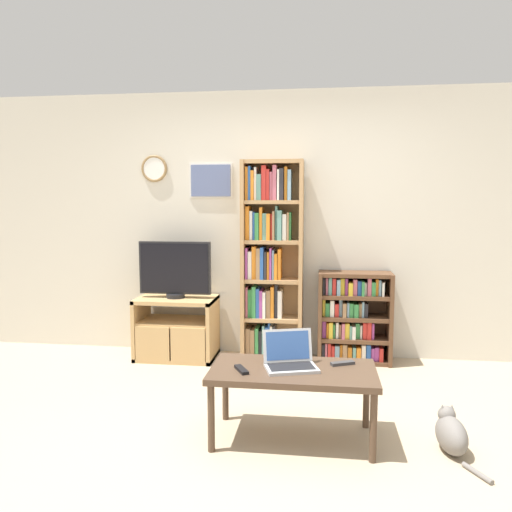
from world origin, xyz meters
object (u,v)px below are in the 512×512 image
remote_near_laptop (343,363)px  cat (451,433)px  remote_far_from_laptop (241,370)px  bookshelf_short (352,318)px  bookshelf_tall (269,258)px  laptop (290,358)px  tv_stand (176,328)px  television (175,270)px  coffee_table (293,376)px

remote_near_laptop → cat: 0.77m
remote_far_from_laptop → bookshelf_short: bearing=36.8°
bookshelf_tall → remote_far_from_laptop: (0.01, -1.76, -0.51)m
bookshelf_short → remote_far_from_laptop: bearing=-114.4°
remote_far_from_laptop → cat: (1.30, 0.05, -0.36)m
laptop → remote_far_from_laptop: bearing=-176.1°
laptop → remote_far_from_laptop: (-0.30, -0.11, -0.05)m
tv_stand → remote_near_laptop: (1.54, -1.41, 0.18)m
bookshelf_tall → bookshelf_short: size_ratio=2.22×
television → bookshelf_short: size_ratio=0.81×
television → bookshelf_short: television is taller
bookshelf_short → laptop: bookshelf_short is taller
laptop → remote_near_laptop: size_ratio=2.33×
bookshelf_short → coffee_table: bearing=-105.8°
coffee_table → laptop: laptop is taller
remote_far_from_laptop → bookshelf_tall: bearing=61.5°
remote_near_laptop → bookshelf_tall: bearing=178.4°
tv_stand → remote_near_laptop: tv_stand is taller
tv_stand → remote_near_laptop: size_ratio=4.64×
cat → remote_near_laptop: bearing=159.6°
coffee_table → bookshelf_short: bearing=74.2°
television → remote_far_from_laptop: size_ratio=4.35×
television → remote_near_laptop: 2.14m
cat → bookshelf_tall: bearing=120.4°
bookshelf_tall → bookshelf_short: 0.98m
tv_stand → bookshelf_tall: (0.89, 0.14, 0.68)m
laptop → cat: 1.08m
remote_far_from_laptop → coffee_table: bearing=-13.8°
tv_stand → coffee_table: (1.23, -1.54, 0.12)m
coffee_table → remote_near_laptop: remote_near_laptop is taller
remote_near_laptop → remote_far_from_laptop: bearing=-96.4°
remote_near_laptop → remote_far_from_laptop: (-0.64, -0.21, 0.00)m
television → coffee_table: size_ratio=0.66×
coffee_table → remote_far_from_laptop: size_ratio=6.55×
coffee_table → television: bearing=128.7°
laptop → remote_near_laptop: laptop is taller
tv_stand → television: 0.57m
television → coffee_table: 2.02m
bookshelf_tall → cat: bookshelf_tall is taller
tv_stand → remote_far_from_laptop: bearing=-60.8°
laptop → remote_far_from_laptop: 0.32m
bookshelf_tall → remote_near_laptop: bookshelf_tall is taller
bookshelf_short → coffee_table: 1.72m
coffee_table → bookshelf_tall: bearing=101.2°
television → laptop: (1.21, -1.51, -0.35)m
bookshelf_short → remote_far_from_laptop: bookshelf_short is taller
tv_stand → coffee_table: 1.97m
laptop → cat: (1.00, -0.06, -0.41)m
television → bookshelf_tall: (0.90, 0.14, 0.11)m
television → laptop: bearing=-51.4°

